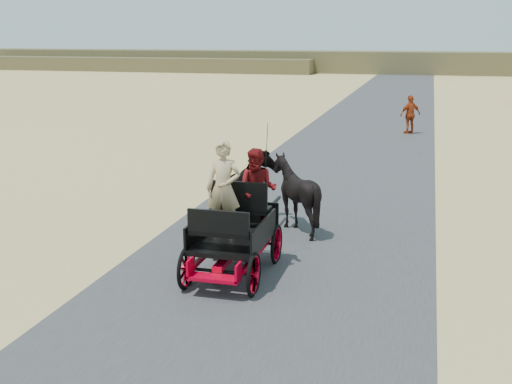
% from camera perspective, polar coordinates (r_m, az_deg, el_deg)
% --- Properties ---
extents(ground, '(140.00, 140.00, 0.00)m').
position_cam_1_polar(ground, '(14.12, 3.42, -4.22)').
color(ground, tan).
extents(road, '(6.00, 140.00, 0.01)m').
position_cam_1_polar(road, '(14.11, 3.42, -4.20)').
color(road, '#38383A').
rests_on(road, ground).
extents(ridge_far, '(140.00, 6.00, 2.40)m').
position_cam_1_polar(ridge_far, '(75.26, 13.27, 11.14)').
color(ridge_far, brown).
rests_on(ridge_far, ground).
extents(ridge_near, '(40.00, 4.00, 1.60)m').
position_cam_1_polar(ridge_near, '(78.37, -9.78, 11.11)').
color(ridge_near, brown).
rests_on(ridge_near, ground).
extents(carriage, '(1.30, 2.40, 0.72)m').
position_cam_1_polar(carriage, '(12.03, -1.99, -5.67)').
color(carriage, black).
rests_on(carriage, ground).
extents(horse_left, '(0.91, 2.01, 1.70)m').
position_cam_1_polar(horse_left, '(14.79, -0.65, 0.07)').
color(horse_left, black).
rests_on(horse_left, ground).
extents(horse_right, '(1.37, 1.54, 1.70)m').
position_cam_1_polar(horse_right, '(14.54, 3.53, -0.20)').
color(horse_right, black).
rests_on(horse_right, ground).
extents(driver_man, '(0.66, 0.43, 1.80)m').
position_cam_1_polar(driver_man, '(11.77, -2.90, 0.29)').
color(driver_man, tan).
rests_on(driver_man, carriage).
extents(passenger_woman, '(0.77, 0.60, 1.58)m').
position_cam_1_polar(passenger_woman, '(12.17, 0.14, 0.22)').
color(passenger_woman, '#660C0F').
rests_on(passenger_woman, carriage).
extents(pedestrian, '(1.07, 0.93, 1.73)m').
position_cam_1_polar(pedestrian, '(29.64, 13.55, 6.71)').
color(pedestrian, '#A23412').
rests_on(pedestrian, ground).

